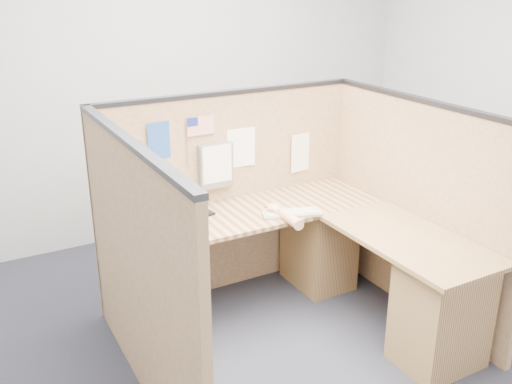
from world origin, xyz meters
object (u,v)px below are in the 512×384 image
keyboard (292,213)px  mouse (273,211)px  laptop (186,206)px  l_desk (302,271)px

keyboard → mouse: mouse is taller
laptop → keyboard: bearing=-43.4°
laptop → keyboard: 0.74m
laptop → mouse: 0.61m
laptop → keyboard: laptop is taller
keyboard → l_desk: bearing=-81.0°
keyboard → mouse: (-0.10, 0.08, 0.01)m
l_desk → keyboard: (0.03, 0.19, 0.35)m
l_desk → laptop: bearing=135.5°
l_desk → keyboard: size_ratio=4.54×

